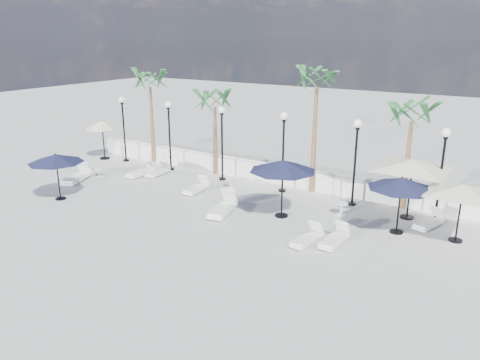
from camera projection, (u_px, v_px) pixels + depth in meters
The scene contains 29 objects.
ground at pixel (201, 238), 17.40m from camera, with size 100.00×100.00×0.00m, color #ABAAA5.
balustrade at pixel (292, 177), 23.30m from camera, with size 26.00×0.30×1.01m.
lamppost_0 at pixel (123, 120), 27.27m from camera, with size 0.36×0.36×3.84m.
lamppost_1 at pixel (169, 126), 25.48m from camera, with size 0.36×0.36×3.84m.
lamppost_2 at pixel (222, 133), 23.68m from camera, with size 0.36×0.36×3.84m.
lamppost_3 at pixel (283, 141), 21.89m from camera, with size 0.36×0.36×3.84m.
lamppost_4 at pixel (356, 150), 20.10m from camera, with size 0.36×0.36×3.84m.
lamppost_5 at pixel (443, 162), 18.31m from camera, with size 0.36×0.36×3.84m.
palm_0 at pixel (150, 85), 26.53m from camera, with size 2.60×2.60×5.50m.
palm_1 at pixel (215, 104), 24.46m from camera, with size 2.60×2.60×4.70m.
palm_2 at pixel (317, 84), 21.14m from camera, with size 2.60×2.60×6.10m.
palm_3 at pixel (412, 118), 19.29m from camera, with size 2.60×2.60×4.90m.
lounger_0 at pixel (158, 171), 25.13m from camera, with size 0.71×1.71×0.62m.
lounger_1 at pixel (76, 177), 24.01m from camera, with size 1.43×2.22×0.79m.
lounger_2 at pixel (141, 172), 25.02m from camera, with size 0.59×1.76×0.66m.
lounger_3 at pixel (223, 208), 19.73m from camera, with size 1.14×2.19×0.78m.
lounger_4 at pixel (197, 188), 22.46m from camera, with size 0.67×1.71×0.62m.
lounger_5 at pixel (307, 238), 16.93m from camera, with size 0.70×1.69×0.61m.
lounger_6 at pixel (429, 222), 18.37m from camera, with size 0.99×1.76×0.63m.
lounger_7 at pixel (335, 239), 16.87m from camera, with size 0.63×1.72×0.63m.
side_table_0 at pixel (99, 172), 24.88m from camera, with size 0.44×0.44×0.43m.
side_table_1 at pixel (231, 182), 23.06m from camera, with size 0.48×0.48×0.47m.
side_table_2 at pixel (342, 208), 19.62m from camera, with size 0.52×0.52×0.50m.
parasol_navy_left at pixel (56, 159), 20.97m from camera, with size 2.48×2.48×2.19m.
parasol_navy_mid at pixel (283, 166), 18.87m from camera, with size 2.77×2.77×2.48m.
parasol_navy_right at pixel (401, 184), 17.33m from camera, with size 2.51×2.51×2.25m.
parasol_cream_sq_a at pixel (413, 160), 18.61m from camera, with size 5.45×5.45×2.67m.
parasol_cream_sq_b at pixel (464, 185), 16.54m from camera, with size 4.70×4.70×2.35m.
parasol_cream_small at pixel (102, 125), 27.92m from camera, with size 1.97×1.97×2.42m.
Camera 1 is at (9.78, -12.69, 7.27)m, focal length 35.00 mm.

